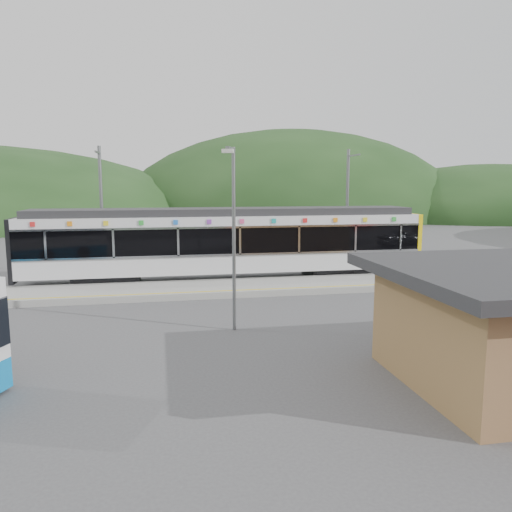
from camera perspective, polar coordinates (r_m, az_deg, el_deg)
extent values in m
plane|color=#4C4C4F|center=(20.49, 0.46, -5.84)|extent=(120.00, 120.00, 0.00)
ellipsoid|color=#1E3D19|center=(76.30, 4.24, 4.44)|extent=(52.00, 39.00, 26.00)
ellipsoid|color=#1E3D19|center=(83.51, 25.02, 4.02)|extent=(44.00, 33.00, 16.00)
cube|color=#9E9E99|center=(23.62, -1.12, -3.58)|extent=(26.00, 3.20, 0.30)
cube|color=yellow|center=(22.33, -0.55, -3.86)|extent=(26.00, 0.10, 0.01)
cube|color=black|center=(26.04, -16.64, -2.48)|extent=(3.20, 2.20, 0.56)
cube|color=black|center=(27.54, 9.05, -1.67)|extent=(3.20, 2.20, 0.56)
cube|color=silver|center=(26.00, -3.44, -0.51)|extent=(20.00, 2.90, 0.92)
cube|color=black|center=(25.85, -3.46, 2.08)|extent=(20.00, 2.96, 1.45)
cube|color=silver|center=(24.45, -2.99, 0.15)|extent=(20.00, 0.05, 0.10)
cube|color=silver|center=(24.30, -3.01, 3.30)|extent=(20.00, 0.05, 0.10)
cube|color=silver|center=(25.76, -3.48, 4.19)|extent=(20.00, 2.90, 0.45)
cube|color=#2D2D30|center=(25.74, -3.49, 5.09)|extent=(19.40, 2.50, 0.36)
cube|color=yellow|center=(28.98, 16.81, 1.76)|extent=(0.24, 2.92, 3.00)
cube|color=black|center=(26.54, -25.62, 0.75)|extent=(0.20, 2.92, 3.00)
cube|color=silver|center=(24.68, -22.94, 1.16)|extent=(0.10, 0.05, 1.35)
cube|color=silver|center=(24.24, -15.99, 1.37)|extent=(0.10, 0.05, 1.35)
cube|color=silver|center=(24.15, -8.88, 1.57)|extent=(0.10, 0.05, 1.35)
cube|color=silver|center=(24.44, -1.84, 1.74)|extent=(0.10, 0.05, 1.35)
cube|color=silver|center=(25.09, 4.95, 1.88)|extent=(0.10, 0.05, 1.35)
cube|color=silver|center=(26.07, 11.31, 1.99)|extent=(0.10, 0.05, 1.35)
cube|color=silver|center=(27.11, 16.21, 2.06)|extent=(0.10, 0.05, 1.35)
cube|color=red|center=(24.72, -24.19, 3.32)|extent=(0.22, 0.04, 0.22)
cube|color=orange|center=(24.40, -20.53, 3.47)|extent=(0.22, 0.04, 0.22)
cube|color=yellow|center=(24.18, -16.79, 3.60)|extent=(0.22, 0.04, 0.22)
cube|color=green|center=(24.07, -12.99, 3.72)|extent=(0.22, 0.04, 0.22)
cube|color=blue|center=(24.07, -9.17, 3.83)|extent=(0.22, 0.04, 0.22)
cube|color=purple|center=(24.17, -5.37, 3.91)|extent=(0.22, 0.04, 0.22)
cube|color=#E54C8C|center=(24.38, -1.62, 3.98)|extent=(0.22, 0.04, 0.22)
cube|color=#19A5A5|center=(24.69, 2.06, 4.03)|extent=(0.22, 0.04, 0.22)
cube|color=red|center=(25.10, 5.63, 4.07)|extent=(0.22, 0.04, 0.22)
cube|color=orange|center=(25.60, 9.07, 4.08)|extent=(0.22, 0.04, 0.22)
cube|color=yellow|center=(26.19, 12.37, 4.09)|extent=(0.22, 0.04, 0.22)
cube|color=green|center=(26.86, 15.52, 4.08)|extent=(0.22, 0.04, 0.22)
cylinder|color=slate|center=(28.29, -17.21, 4.85)|extent=(0.18, 0.18, 7.00)
cube|color=slate|center=(27.50, -17.67, 11.22)|extent=(0.08, 1.80, 0.08)
cylinder|color=slate|center=(30.17, 10.36, 5.27)|extent=(0.18, 0.18, 7.00)
cube|color=slate|center=(29.44, 11.09, 11.22)|extent=(0.08, 1.80, 0.08)
cylinder|color=slate|center=(16.77, -2.54, 1.75)|extent=(0.12, 0.12, 6.18)
cube|color=slate|center=(16.24, -2.37, 12.09)|extent=(0.45, 1.01, 0.12)
cube|color=silver|center=(15.78, -2.11, 11.91)|extent=(0.39, 0.29, 0.12)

